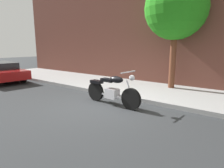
# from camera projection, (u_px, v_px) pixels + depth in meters

# --- Properties ---
(ground_plane) EXTENTS (60.00, 60.00, 0.00)m
(ground_plane) POSITION_uv_depth(u_px,v_px,m) (99.00, 107.00, 6.16)
(ground_plane) COLOR #303335
(sidewalk) EXTENTS (21.24, 3.11, 0.14)m
(sidewalk) POSITION_uv_depth(u_px,v_px,m) (141.00, 89.00, 8.30)
(sidewalk) COLOR #A0A0A0
(sidewalk) RESTS_ON ground
(motorcycle) EXTENTS (2.20, 0.70, 1.17)m
(motorcycle) POSITION_uv_depth(u_px,v_px,m) (112.00, 91.00, 6.27)
(motorcycle) COLOR black
(motorcycle) RESTS_ON ground
(street_tree) EXTENTS (2.51, 2.51, 4.66)m
(street_tree) POSITION_uv_depth(u_px,v_px,m) (176.00, 9.00, 7.71)
(street_tree) COLOR brown
(street_tree) RESTS_ON ground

